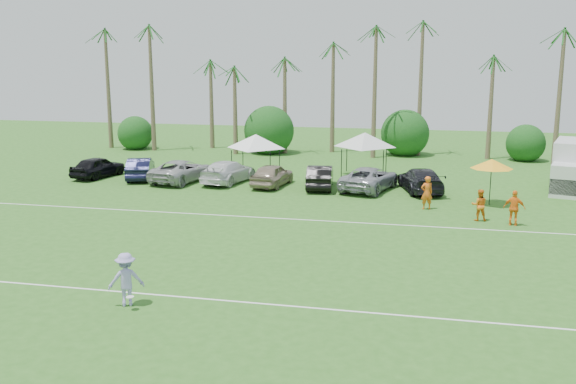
# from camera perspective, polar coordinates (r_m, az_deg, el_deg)

# --- Properties ---
(ground) EXTENTS (120.00, 120.00, 0.00)m
(ground) POSITION_cam_1_polar(r_m,az_deg,el_deg) (21.88, -10.54, -11.09)
(ground) COLOR #2C611D
(ground) RESTS_ON ground
(field_lines) EXTENTS (80.00, 12.10, 0.01)m
(field_lines) POSITION_cam_1_polar(r_m,az_deg,el_deg) (28.96, -4.37, -5.15)
(field_lines) COLOR white
(field_lines) RESTS_ON ground
(palm_tree_0) EXTENTS (2.40, 2.40, 8.90)m
(palm_tree_0) POSITION_cam_1_polar(r_m,az_deg,el_deg) (64.02, -15.84, 10.53)
(palm_tree_0) COLOR brown
(palm_tree_0) RESTS_ON ground
(palm_tree_1) EXTENTS (2.40, 2.40, 9.90)m
(palm_tree_1) POSITION_cam_1_polar(r_m,az_deg,el_deg) (61.82, -11.72, 11.50)
(palm_tree_1) COLOR brown
(palm_tree_1) RESTS_ON ground
(palm_tree_2) EXTENTS (2.40, 2.40, 10.90)m
(palm_tree_2) POSITION_cam_1_polar(r_m,az_deg,el_deg) (59.96, -7.28, 12.47)
(palm_tree_2) COLOR brown
(palm_tree_2) RESTS_ON ground
(palm_tree_3) EXTENTS (2.40, 2.40, 11.90)m
(palm_tree_3) POSITION_cam_1_polar(r_m,az_deg,el_deg) (58.76, -3.53, 13.39)
(palm_tree_3) COLOR brown
(palm_tree_3) RESTS_ON ground
(palm_tree_4) EXTENTS (2.40, 2.40, 8.90)m
(palm_tree_4) POSITION_cam_1_polar(r_m,az_deg,el_deg) (57.78, 0.39, 10.87)
(palm_tree_4) COLOR brown
(palm_tree_4) RESTS_ON ground
(palm_tree_5) EXTENTS (2.40, 2.40, 9.90)m
(palm_tree_5) POSITION_cam_1_polar(r_m,az_deg,el_deg) (57.06, 4.41, 11.70)
(palm_tree_5) COLOR brown
(palm_tree_5) RESTS_ON ground
(palm_tree_6) EXTENTS (2.40, 2.40, 10.90)m
(palm_tree_6) POSITION_cam_1_polar(r_m,az_deg,el_deg) (56.64, 8.53, 12.48)
(palm_tree_6) COLOR brown
(palm_tree_6) RESTS_ON ground
(palm_tree_7) EXTENTS (2.40, 2.40, 11.90)m
(palm_tree_7) POSITION_cam_1_polar(r_m,az_deg,el_deg) (56.50, 12.71, 13.19)
(palm_tree_7) COLOR brown
(palm_tree_7) RESTS_ON ground
(palm_tree_8) EXTENTS (2.40, 2.40, 8.90)m
(palm_tree_8) POSITION_cam_1_polar(r_m,az_deg,el_deg) (56.70, 17.73, 10.31)
(palm_tree_8) COLOR brown
(palm_tree_8) RESTS_ON ground
(palm_tree_9) EXTENTS (2.40, 2.40, 9.90)m
(palm_tree_9) POSITION_cam_1_polar(r_m,az_deg,el_deg) (57.34, 22.85, 10.83)
(palm_tree_9) COLOR brown
(palm_tree_9) RESTS_ON ground
(bush_tree_0) EXTENTS (4.00, 4.00, 4.00)m
(bush_tree_0) POSITION_cam_1_polar(r_m,az_deg,el_deg) (63.91, -12.75, 5.57)
(bush_tree_0) COLOR brown
(bush_tree_0) RESTS_ON ground
(bush_tree_1) EXTENTS (4.00, 4.00, 4.00)m
(bush_tree_1) POSITION_cam_1_polar(r_m,az_deg,el_deg) (59.56, -1.30, 5.42)
(bush_tree_1) COLOR brown
(bush_tree_1) RESTS_ON ground
(bush_tree_2) EXTENTS (4.00, 4.00, 4.00)m
(bush_tree_2) POSITION_cam_1_polar(r_m,az_deg,el_deg) (57.90, 10.36, 5.05)
(bush_tree_2) COLOR brown
(bush_tree_2) RESTS_ON ground
(bush_tree_3) EXTENTS (4.00, 4.00, 4.00)m
(bush_tree_3) POSITION_cam_1_polar(r_m,az_deg,el_deg) (58.40, 20.23, 4.57)
(bush_tree_3) COLOR brown
(bush_tree_3) RESTS_ON ground
(sideline_player_a) EXTENTS (0.82, 0.68, 1.91)m
(sideline_player_a) POSITION_cam_1_polar(r_m,az_deg,el_deg) (37.19, 12.23, -0.06)
(sideline_player_a) COLOR orange
(sideline_player_a) RESTS_ON ground
(sideline_player_b) EXTENTS (0.86, 0.69, 1.69)m
(sideline_player_b) POSITION_cam_1_polar(r_m,az_deg,el_deg) (35.27, 16.65, -1.12)
(sideline_player_b) COLOR orange
(sideline_player_b) RESTS_ON ground
(sideline_player_c) EXTENTS (1.15, 0.68, 1.84)m
(sideline_player_c) POSITION_cam_1_polar(r_m,az_deg,el_deg) (34.80, 19.48, -1.35)
(sideline_player_c) COLOR orange
(sideline_player_c) RESTS_ON ground
(box_truck) EXTENTS (3.81, 6.55, 3.18)m
(box_truck) POSITION_cam_1_polar(r_m,az_deg,el_deg) (45.38, 24.06, 2.25)
(box_truck) COLOR silver
(box_truck) RESTS_ON ground
(canopy_tent_left) EXTENTS (4.37, 4.37, 3.54)m
(canopy_tent_left) POSITION_cam_1_polar(r_m,az_deg,el_deg) (46.59, -2.88, 5.15)
(canopy_tent_left) COLOR black
(canopy_tent_left) RESTS_ON ground
(canopy_tent_right) EXTENTS (4.56, 4.56, 3.69)m
(canopy_tent_right) POSITION_cam_1_polar(r_m,az_deg,el_deg) (46.91, 6.86, 5.28)
(canopy_tent_right) COLOR black
(canopy_tent_right) RESTS_ON ground
(market_umbrella) EXTENTS (2.44, 2.44, 2.72)m
(market_umbrella) POSITION_cam_1_polar(r_m,az_deg,el_deg) (38.97, 17.66, 2.41)
(market_umbrella) COLOR black
(market_umbrella) RESTS_ON ground
(frisbee_player) EXTENTS (1.41, 1.20, 1.90)m
(frisbee_player) POSITION_cam_1_polar(r_m,az_deg,el_deg) (23.04, -14.20, -7.54)
(frisbee_player) COLOR #A197D6
(frisbee_player) RESTS_ON ground
(parked_car_0) EXTENTS (2.69, 4.76, 1.53)m
(parked_car_0) POSITION_cam_1_polar(r_m,az_deg,el_deg) (48.14, -16.54, 2.16)
(parked_car_0) COLOR black
(parked_car_0) RESTS_ON ground
(parked_car_1) EXTENTS (3.05, 4.91, 1.53)m
(parked_car_1) POSITION_cam_1_polar(r_m,az_deg,el_deg) (46.74, -12.99, 2.07)
(parked_car_1) COLOR black
(parked_car_1) RESTS_ON ground
(parked_car_2) EXTENTS (3.45, 5.85, 1.53)m
(parked_car_2) POSITION_cam_1_polar(r_m,az_deg,el_deg) (45.14, -9.43, 1.87)
(parked_car_2) COLOR #A2A2A2
(parked_car_2) RESTS_ON ground
(parked_car_3) EXTENTS (3.10, 5.58, 1.53)m
(parked_car_3) POSITION_cam_1_polar(r_m,az_deg,el_deg) (44.39, -5.34, 1.81)
(parked_car_3) COLOR silver
(parked_car_3) RESTS_ON ground
(parked_car_4) EXTENTS (2.34, 4.67, 1.53)m
(parked_car_4) POSITION_cam_1_polar(r_m,az_deg,el_deg) (43.00, -1.43, 1.53)
(parked_car_4) COLOR gray
(parked_car_4) RESTS_ON ground
(parked_car_5) EXTENTS (2.16, 4.80, 1.53)m
(parked_car_5) POSITION_cam_1_polar(r_m,az_deg,el_deg) (42.38, 2.86, 1.37)
(parked_car_5) COLOR black
(parked_car_5) RESTS_ON ground
(parked_car_6) EXTENTS (3.90, 5.97, 1.53)m
(parked_car_6) POSITION_cam_1_polar(r_m,az_deg,el_deg) (42.00, 7.26, 1.20)
(parked_car_6) COLOR #92939A
(parked_car_6) RESTS_ON ground
(parked_car_7) EXTENTS (3.40, 5.63, 1.53)m
(parked_car_7) POSITION_cam_1_polar(r_m,az_deg,el_deg) (42.11, 11.71, 1.07)
(parked_car_7) COLOR black
(parked_car_7) RESTS_ON ground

